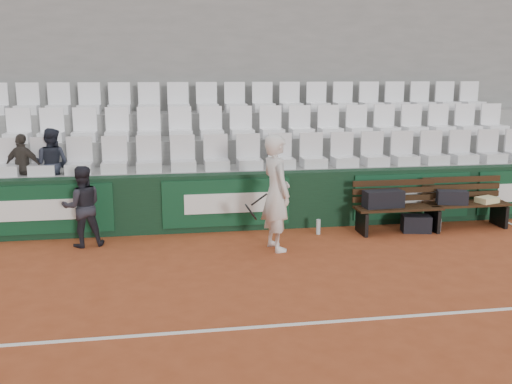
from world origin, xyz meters
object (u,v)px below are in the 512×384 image
object	(u,v)px
water_bottle_far	(439,225)
spectator_b	(21,141)
sports_bag_left	(383,199)
tennis_player	(276,193)
sports_bag_ground	(416,224)
bench_right	(466,215)
spectator_c	(50,138)
bench_left	(398,219)
water_bottle_near	(318,227)
ball_kid	(82,206)
sports_bag_right	(452,197)

from	to	relation	value
water_bottle_far	spectator_b	bearing A→B (deg)	170.02
sports_bag_left	spectator_b	xyz separation A→B (m)	(-6.09, 1.13, 0.98)
tennis_player	spectator_b	xyz separation A→B (m)	(-4.08, 1.76, 0.67)
sports_bag_left	sports_bag_ground	distance (m)	0.75
bench_right	spectator_c	xyz separation A→B (m)	(-7.22, 1.06, 1.40)
bench_left	spectator_b	xyz separation A→B (m)	(-6.36, 1.16, 1.35)
water_bottle_near	bench_left	bearing A→B (deg)	-3.82
bench_right	spectator_c	distance (m)	7.43
bench_right	water_bottle_near	size ratio (longest dim) A/B	5.71
water_bottle_far	ball_kid	world-z (taller)	ball_kid
bench_left	tennis_player	bearing A→B (deg)	-165.14
bench_right	sports_bag_ground	xyz separation A→B (m)	(-1.01, -0.14, -0.08)
sports_bag_left	sports_bag_ground	xyz separation A→B (m)	(0.59, -0.07, -0.45)
spectator_b	sports_bag_left	bearing A→B (deg)	-171.79
bench_right	spectator_b	xyz separation A→B (m)	(-7.70, 1.06, 1.35)
bench_left	sports_bag_right	bearing A→B (deg)	3.43
sports_bag_ground	spectator_b	xyz separation A→B (m)	(-6.69, 1.20, 1.43)
bench_left	sports_bag_ground	bearing A→B (deg)	-6.90
tennis_player	bench_right	bearing A→B (deg)	11.07
spectator_b	spectator_c	distance (m)	0.48
water_bottle_far	tennis_player	distance (m)	3.16
tennis_player	ball_kid	bearing A→B (deg)	167.52
sports_bag_right	spectator_b	size ratio (longest dim) A/B	0.45
bench_right	spectator_b	distance (m)	7.88
sports_bag_left	spectator_b	distance (m)	6.27
water_bottle_far	spectator_c	world-z (taller)	spectator_c
bench_right	spectator_c	bearing A→B (deg)	171.67
sports_bag_right	tennis_player	xyz separation A→B (m)	(-3.30, -0.67, 0.34)
ball_kid	bench_left	bearing A→B (deg)	166.93
sports_bag_right	water_bottle_near	size ratio (longest dim) A/B	1.96
bench_right	sports_bag_right	bearing A→B (deg)	-172.46
bench_right	ball_kid	bearing A→B (deg)	-179.61
water_bottle_far	tennis_player	xyz separation A→B (m)	(-3.01, -0.52, 0.79)
spectator_b	spectator_c	size ratio (longest dim) A/B	0.93
sports_bag_ground	water_bottle_far	distance (m)	0.41
water_bottle_far	spectator_c	distance (m)	6.90
sports_bag_right	sports_bag_ground	distance (m)	0.82
bench_right	sports_bag_left	size ratio (longest dim) A/B	2.22
sports_bag_right	spectator_c	xyz separation A→B (m)	(-6.91, 1.10, 1.05)
water_bottle_far	bench_right	bearing A→B (deg)	17.75
bench_left	water_bottle_far	xyz separation A→B (m)	(0.74, -0.09, -0.11)
bench_right	sports_bag_left	world-z (taller)	sports_bag_left
bench_left	water_bottle_far	size ratio (longest dim) A/B	6.65
spectator_b	spectator_c	world-z (taller)	spectator_c
sports_bag_left	water_bottle_near	bearing A→B (deg)	176.75
ball_kid	spectator_b	bearing A→B (deg)	-57.75
sports_bag_ground	spectator_b	distance (m)	6.94
sports_bag_right	spectator_b	xyz separation A→B (m)	(-7.38, 1.10, 1.01)
sports_bag_right	sports_bag_ground	world-z (taller)	sports_bag_right
bench_right	sports_bag_right	xyz separation A→B (m)	(-0.31, -0.04, 0.34)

